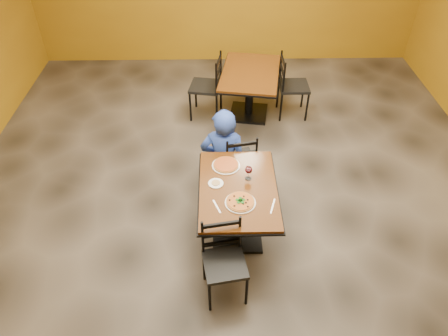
{
  "coord_description": "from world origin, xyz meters",
  "views": [
    {
      "loc": [
        -0.21,
        -3.63,
        3.71
      ],
      "look_at": [
        -0.14,
        -0.3,
        0.85
      ],
      "focal_mm": 33.37,
      "sensor_mm": 36.0,
      "label": 1
    }
  ],
  "objects_px": {
    "chair_second_right": "(294,86)",
    "wine_glass": "(249,172)",
    "side_plate": "(216,183)",
    "chair_second_left": "(205,87)",
    "plate_main": "(240,203)",
    "chair_main_far": "(238,160)",
    "table_second": "(250,83)",
    "pizza_main": "(240,202)",
    "table_main": "(238,201)",
    "plate_far": "(226,166)",
    "pizza_far": "(226,164)",
    "chair_main_near": "(225,265)",
    "diner": "(224,150)"
  },
  "relations": [
    {
      "from": "pizza_far",
      "to": "wine_glass",
      "type": "distance_m",
      "value": 0.32
    },
    {
      "from": "table_main",
      "to": "plate_main",
      "type": "distance_m",
      "value": 0.3
    },
    {
      "from": "chair_second_right",
      "to": "plate_far",
      "type": "bearing_deg",
      "value": 153.16
    },
    {
      "from": "chair_second_left",
      "to": "plate_far",
      "type": "relative_size",
      "value": 3.26
    },
    {
      "from": "chair_second_right",
      "to": "wine_glass",
      "type": "distance_m",
      "value": 2.56
    },
    {
      "from": "chair_second_left",
      "to": "plate_far",
      "type": "height_order",
      "value": "chair_second_left"
    },
    {
      "from": "chair_second_left",
      "to": "diner",
      "type": "bearing_deg",
      "value": 18.22
    },
    {
      "from": "chair_main_near",
      "to": "pizza_far",
      "type": "relative_size",
      "value": 3.13
    },
    {
      "from": "chair_second_right",
      "to": "side_plate",
      "type": "xyz_separation_m",
      "value": [
        -1.21,
        -2.46,
        0.26
      ]
    },
    {
      "from": "plate_main",
      "to": "wine_glass",
      "type": "distance_m",
      "value": 0.39
    },
    {
      "from": "chair_second_right",
      "to": "plate_far",
      "type": "relative_size",
      "value": 3.19
    },
    {
      "from": "table_second",
      "to": "plate_main",
      "type": "relative_size",
      "value": 4.56
    },
    {
      "from": "table_main",
      "to": "diner",
      "type": "relative_size",
      "value": 1.08
    },
    {
      "from": "pizza_main",
      "to": "chair_main_far",
      "type": "bearing_deg",
      "value": 88.36
    },
    {
      "from": "side_plate",
      "to": "chair_second_right",
      "type": "bearing_deg",
      "value": 63.8
    },
    {
      "from": "chair_main_near",
      "to": "pizza_main",
      "type": "distance_m",
      "value": 0.63
    },
    {
      "from": "wine_glass",
      "to": "side_plate",
      "type": "bearing_deg",
      "value": -167.85
    },
    {
      "from": "chair_second_left",
      "to": "wine_glass",
      "type": "distance_m",
      "value": 2.46
    },
    {
      "from": "chair_main_near",
      "to": "chair_second_left",
      "type": "relative_size",
      "value": 0.87
    },
    {
      "from": "chair_main_near",
      "to": "pizza_far",
      "type": "height_order",
      "value": "chair_main_near"
    },
    {
      "from": "table_second",
      "to": "wine_glass",
      "type": "bearing_deg",
      "value": -94.46
    },
    {
      "from": "side_plate",
      "to": "plate_main",
      "type": "bearing_deg",
      "value": -50.01
    },
    {
      "from": "table_main",
      "to": "plate_far",
      "type": "bearing_deg",
      "value": 108.74
    },
    {
      "from": "diner",
      "to": "pizza_far",
      "type": "distance_m",
      "value": 0.55
    },
    {
      "from": "chair_second_left",
      "to": "diner",
      "type": "height_order",
      "value": "diner"
    },
    {
      "from": "pizza_main",
      "to": "table_second",
      "type": "bearing_deg",
      "value": 84.01
    },
    {
      "from": "plate_main",
      "to": "pizza_main",
      "type": "relative_size",
      "value": 1.09
    },
    {
      "from": "table_second",
      "to": "chair_second_left",
      "type": "xyz_separation_m",
      "value": [
        -0.68,
        -0.0,
        -0.05
      ]
    },
    {
      "from": "chair_second_left",
      "to": "pizza_far",
      "type": "relative_size",
      "value": 3.61
    },
    {
      "from": "chair_main_far",
      "to": "side_plate",
      "type": "relative_size",
      "value": 5.42
    },
    {
      "from": "plate_far",
      "to": "side_plate",
      "type": "height_order",
      "value": "same"
    },
    {
      "from": "table_second",
      "to": "pizza_main",
      "type": "bearing_deg",
      "value": -95.99
    },
    {
      "from": "table_second",
      "to": "chair_second_right",
      "type": "height_order",
      "value": "chair_second_right"
    },
    {
      "from": "table_second",
      "to": "pizza_main",
      "type": "height_order",
      "value": "pizza_main"
    },
    {
      "from": "pizza_main",
      "to": "plate_far",
      "type": "height_order",
      "value": "pizza_main"
    },
    {
      "from": "diner",
      "to": "table_second",
      "type": "bearing_deg",
      "value": -98.23
    },
    {
      "from": "chair_second_right",
      "to": "side_plate",
      "type": "relative_size",
      "value": 6.17
    },
    {
      "from": "table_main",
      "to": "side_plate",
      "type": "xyz_separation_m",
      "value": [
        -0.23,
        0.06,
        0.2
      ]
    },
    {
      "from": "side_plate",
      "to": "chair_main_far",
      "type": "bearing_deg",
      "value": 70.71
    },
    {
      "from": "plate_main",
      "to": "pizza_far",
      "type": "height_order",
      "value": "pizza_far"
    },
    {
      "from": "table_second",
      "to": "pizza_main",
      "type": "relative_size",
      "value": 4.98
    },
    {
      "from": "table_second",
      "to": "wine_glass",
      "type": "distance_m",
      "value": 2.41
    },
    {
      "from": "chair_main_far",
      "to": "pizza_far",
      "type": "xyz_separation_m",
      "value": [
        -0.16,
        -0.49,
        0.34
      ]
    },
    {
      "from": "chair_main_far",
      "to": "pizza_main",
      "type": "height_order",
      "value": "chair_main_far"
    },
    {
      "from": "plate_main",
      "to": "chair_second_right",
      "type": "bearing_deg",
      "value": 70.58
    },
    {
      "from": "plate_main",
      "to": "chair_main_near",
      "type": "bearing_deg",
      "value": -107.92
    },
    {
      "from": "plate_main",
      "to": "chair_main_far",
      "type": "bearing_deg",
      "value": 88.36
    },
    {
      "from": "chair_second_left",
      "to": "chair_second_right",
      "type": "bearing_deg",
      "value": 99.73
    },
    {
      "from": "plate_main",
      "to": "plate_far",
      "type": "relative_size",
      "value": 1.0
    },
    {
      "from": "plate_far",
      "to": "pizza_far",
      "type": "relative_size",
      "value": 1.11
    }
  ]
}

